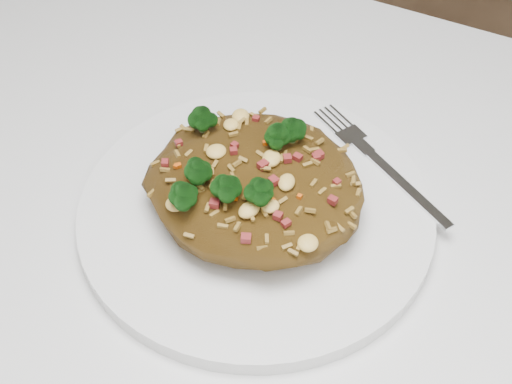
# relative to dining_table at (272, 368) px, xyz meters

# --- Properties ---
(dining_table) EXTENTS (1.20, 0.80, 0.75)m
(dining_table) POSITION_rel_dining_table_xyz_m (0.00, 0.00, 0.00)
(dining_table) COLOR silver
(dining_table) RESTS_ON ground
(plate) EXTENTS (0.28, 0.28, 0.01)m
(plate) POSITION_rel_dining_table_xyz_m (-0.05, 0.07, 0.10)
(plate) COLOR white
(plate) RESTS_ON dining_table
(fried_rice) EXTENTS (0.17, 0.15, 0.07)m
(fried_rice) POSITION_rel_dining_table_xyz_m (-0.05, 0.07, 0.14)
(fried_rice) COLOR brown
(fried_rice) RESTS_ON plate
(fork) EXTENTS (0.15, 0.09, 0.00)m
(fork) POSITION_rel_dining_table_xyz_m (0.03, 0.15, 0.11)
(fork) COLOR silver
(fork) RESTS_ON plate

